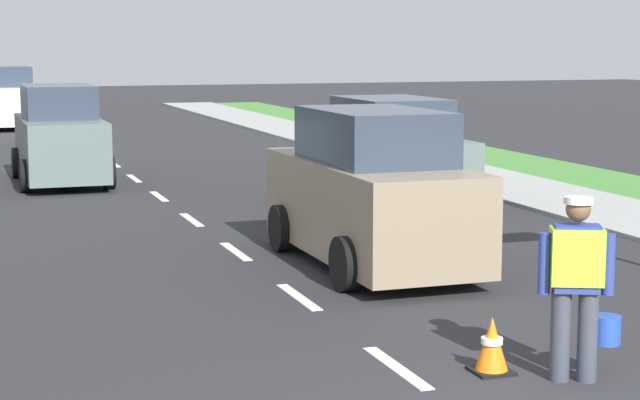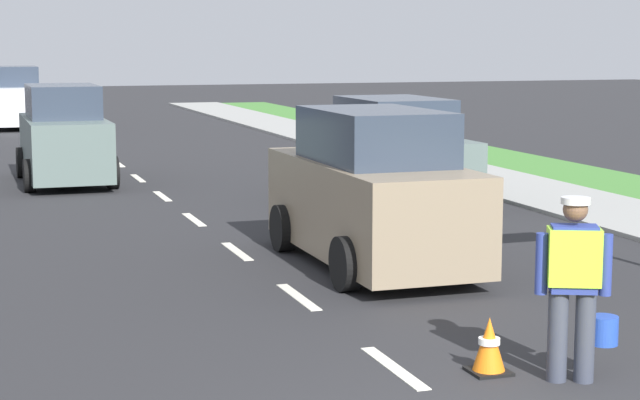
# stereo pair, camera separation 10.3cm
# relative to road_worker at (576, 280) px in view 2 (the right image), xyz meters

# --- Properties ---
(ground_plane) EXTENTS (96.00, 96.00, 0.00)m
(ground_plane) POSITION_rel_road_worker_xyz_m (-1.38, 19.16, -0.93)
(ground_plane) COLOR #28282B
(sidewalk_right) EXTENTS (2.40, 72.00, 0.14)m
(sidewalk_right) POSITION_rel_road_worker_xyz_m (5.82, 8.16, -0.93)
(sidewalk_right) COLOR #9E9E99
(sidewalk_right) RESTS_ON ground
(lane_center_line) EXTENTS (0.14, 46.40, 0.01)m
(lane_center_line) POSITION_rel_road_worker_xyz_m (-1.38, 23.36, -0.93)
(lane_center_line) COLOR silver
(lane_center_line) RESTS_ON ground
(road_worker) EXTENTS (0.76, 0.44, 1.67)m
(road_worker) POSITION_rel_road_worker_xyz_m (0.00, 0.00, 0.00)
(road_worker) COLOR #383D4C
(road_worker) RESTS_ON ground
(traffic_cone_near) EXTENTS (0.36, 0.36, 0.53)m
(traffic_cone_near) POSITION_rel_road_worker_xyz_m (-0.60, 0.45, -0.67)
(traffic_cone_near) COLOR black
(traffic_cone_near) RESTS_ON ground
(car_parked_far) EXTENTS (2.07, 4.35, 1.98)m
(car_parked_far) POSITION_rel_road_worker_xyz_m (2.62, 10.73, -0.01)
(car_parked_far) COLOR slate
(car_parked_far) RESTS_ON ground
(car_oncoming_third) EXTENTS (1.96, 4.06, 2.16)m
(car_oncoming_third) POSITION_rel_road_worker_xyz_m (-3.15, 31.48, 0.07)
(car_oncoming_third) COLOR silver
(car_oncoming_third) RESTS_ON ground
(car_outgoing_ahead) EXTENTS (1.92, 4.36, 2.13)m
(car_outgoing_ahead) POSITION_rel_road_worker_xyz_m (0.12, 5.32, 0.06)
(car_outgoing_ahead) COLOR gray
(car_outgoing_ahead) RESTS_ON ground
(car_oncoming_second) EXTENTS (1.88, 4.14, 2.10)m
(car_oncoming_second) POSITION_rel_road_worker_xyz_m (-2.97, 15.60, 0.04)
(car_oncoming_second) COLOR slate
(car_oncoming_second) RESTS_ON ground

